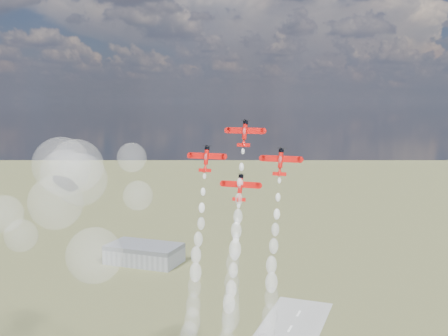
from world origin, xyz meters
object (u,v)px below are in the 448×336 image
plane_slot (240,187)px  hangar (144,254)px  plane_left (206,158)px  plane_right (280,161)px  plane_lead (245,133)px

plane_slot → hangar: bearing=127.4°
hangar → plane_left: 216.35m
plane_right → plane_slot: (-11.91, -2.08, -8.07)m
plane_left → plane_slot: bearing=-9.9°
plane_left → plane_slot: (11.91, -2.08, -8.07)m
hangar → plane_right: 229.74m
plane_slot → plane_left: bearing=170.1°
hangar → plane_left: (113.47, -162.08, 87.55)m
plane_lead → plane_right: size_ratio=1.00×
plane_lead → plane_right: plane_lead is taller
hangar → plane_right: plane_right is taller
plane_slot → plane_lead: bearing=90.0°
plane_right → plane_slot: plane_right is taller
hangar → plane_right: size_ratio=4.30×
plane_lead → plane_slot: bearing=-90.0°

